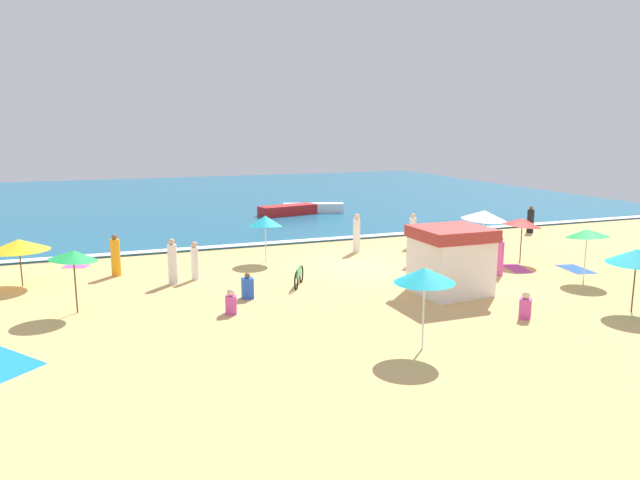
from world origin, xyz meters
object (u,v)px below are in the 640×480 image
at_px(parked_bicycle, 299,276).
at_px(beachgoer_10, 231,303).
at_px(beach_umbrella_3, 484,215).
at_px(beachgoer_8, 173,263).
at_px(beach_umbrella_7, 73,255).
at_px(beachgoer_5, 248,287).
at_px(beachgoer_2, 530,220).
at_px(beach_umbrella_9, 522,222).
at_px(beachgoer_12, 413,231).
at_px(beachgoer_3, 195,261).
at_px(beach_umbrella_1, 425,275).
at_px(small_boat_1, 313,208).
at_px(beachgoer_9, 413,248).
at_px(beachgoer_4, 439,263).
at_px(beachgoer_11, 499,257).
at_px(beach_umbrella_5, 19,245).
at_px(beachgoer_0, 116,257).
at_px(lifeguard_cabana, 451,260).
at_px(beach_umbrella_8, 637,256).
at_px(small_boat_0, 288,210).
at_px(beachgoer_1, 357,234).
at_px(beachgoer_7, 525,306).
at_px(beach_umbrella_2, 587,233).
at_px(beach_umbrella_4, 265,221).

distance_m(parked_bicycle, beachgoer_10, 4.15).
height_order(beach_umbrella_3, beachgoer_8, beach_umbrella_3).
xyz_separation_m(beach_umbrella_7, beachgoer_5, (5.74, -0.34, -1.55)).
bearing_deg(beachgoer_2, beach_umbrella_9, -132.96).
height_order(beach_umbrella_7, beachgoer_12, beach_umbrella_7).
relative_size(beach_umbrella_9, beachgoer_3, 1.36).
bearing_deg(beach_umbrella_1, small_boat_1, 76.09).
bearing_deg(beachgoer_9, beachgoer_4, -74.72).
bearing_deg(beachgoer_11, beach_umbrella_5, 164.22).
bearing_deg(beachgoer_5, beachgoer_12, 30.98).
xyz_separation_m(beachgoer_0, beachgoer_8, (2.03, -2.20, 0.04)).
xyz_separation_m(lifeguard_cabana, beachgoer_10, (-8.15, 0.47, -0.89)).
bearing_deg(lifeguard_cabana, beach_umbrella_5, 155.38).
bearing_deg(beach_umbrella_3, beachgoer_8, -174.71).
xyz_separation_m(beach_umbrella_8, beach_umbrella_9, (1.44, 7.41, -0.04)).
xyz_separation_m(beachgoer_9, small_boat_0, (-0.67, 16.11, -0.31)).
bearing_deg(beach_umbrella_3, beachgoer_1, 166.79).
bearing_deg(beach_umbrella_8, beachgoer_2, 62.09).
bearing_deg(small_boat_0, beachgoer_12, -77.84).
distance_m(beachgoer_7, beachgoer_12, 11.96).
height_order(beach_umbrella_8, beachgoer_11, beach_umbrella_8).
bearing_deg(small_boat_1, beachgoer_1, -101.35).
xyz_separation_m(beach_umbrella_1, beachgoer_3, (-4.60, 10.10, -1.37)).
relative_size(beachgoer_5, beachgoer_11, 0.57).
bearing_deg(small_boat_1, small_boat_0, -168.46).
bearing_deg(beach_umbrella_8, beachgoer_11, 99.70).
bearing_deg(beach_umbrella_1, parked_bicycle, 97.33).
bearing_deg(beachgoer_8, beachgoer_12, 14.16).
xyz_separation_m(beach_umbrella_2, parked_bicycle, (-10.97, 3.39, -1.56)).
bearing_deg(beach_umbrella_4, beachgoer_2, 6.45).
xyz_separation_m(parked_bicycle, small_boat_1, (7.38, 18.17, 0.04)).
height_order(beach_umbrella_2, small_boat_0, beach_umbrella_2).
height_order(beach_umbrella_2, beach_umbrella_8, beach_umbrella_2).
height_order(beach_umbrella_7, beachgoer_2, beach_umbrella_7).
distance_m(beach_umbrella_8, beachgoer_2, 15.42).
distance_m(beach_umbrella_1, beach_umbrella_2, 10.86).
distance_m(beach_umbrella_5, beachgoer_10, 9.42).
relative_size(beach_umbrella_7, beachgoer_9, 1.42).
height_order(beach_umbrella_4, beachgoer_1, beach_umbrella_4).
distance_m(beach_umbrella_3, beachgoer_8, 15.74).
relative_size(beach_umbrella_2, beachgoer_10, 2.54).
relative_size(beach_umbrella_4, beachgoer_12, 1.27).
bearing_deg(beach_umbrella_7, beachgoer_7, -23.34).
distance_m(beachgoer_8, beachgoer_10, 4.82).
distance_m(beach_umbrella_4, beachgoer_8, 5.24).
bearing_deg(beach_umbrella_1, beachgoer_2, 42.17).
height_order(beach_umbrella_2, beachgoer_4, beach_umbrella_2).
height_order(beachgoer_0, beachgoer_12, beachgoer_0).
bearing_deg(beach_umbrella_5, beachgoer_8, -17.66).
relative_size(beach_umbrella_9, beachgoer_10, 2.48).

